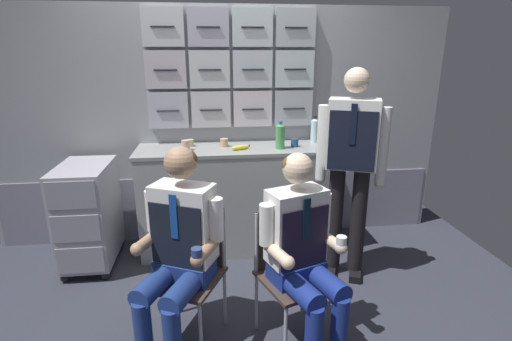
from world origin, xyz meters
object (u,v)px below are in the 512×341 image
(crew_member_left, at_px, (178,245))
(espresso_cup_small, at_px, (295,142))
(folding_chair_left, at_px, (192,258))
(service_trolley, at_px, (88,213))
(crew_member_standing, at_px, (351,159))
(snack_banana, at_px, (241,147))
(crew_member_right, at_px, (303,249))
(folding_chair_right, at_px, (288,260))
(sparkling_bottle_green, at_px, (315,130))

(crew_member_left, relative_size, espresso_cup_small, 17.54)
(folding_chair_left, xyz_separation_m, crew_member_left, (-0.07, -0.14, 0.18))
(service_trolley, height_order, folding_chair_left, service_trolley)
(crew_member_standing, distance_m, snack_banana, 0.93)
(folding_chair_left, height_order, crew_member_standing, crew_member_standing)
(crew_member_right, bearing_deg, folding_chair_right, 110.65)
(service_trolley, relative_size, crew_member_left, 0.70)
(crew_member_right, height_order, espresso_cup_small, crew_member_right)
(service_trolley, height_order, snack_banana, snack_banana)
(sparkling_bottle_green, bearing_deg, service_trolley, -171.54)
(crew_member_left, bearing_deg, folding_chair_left, 65.09)
(folding_chair_right, relative_size, snack_banana, 4.82)
(snack_banana, bearing_deg, service_trolley, -176.60)
(sparkling_bottle_green, bearing_deg, crew_member_right, -106.86)
(snack_banana, bearing_deg, crew_member_left, -111.95)
(folding_chair_left, xyz_separation_m, folding_chair_right, (0.60, -0.09, 0.00))
(crew_member_right, height_order, crew_member_standing, crew_member_standing)
(crew_member_left, bearing_deg, sparkling_bottle_green, 49.48)
(crew_member_left, height_order, espresso_cup_small, crew_member_left)
(crew_member_left, xyz_separation_m, crew_member_standing, (1.26, 0.66, 0.29))
(crew_member_left, bearing_deg, crew_member_right, -7.51)
(service_trolley, height_order, crew_member_left, crew_member_left)
(crew_member_left, height_order, crew_member_right, crew_member_left)
(service_trolley, height_order, crew_member_standing, crew_member_standing)
(snack_banana, bearing_deg, crew_member_right, -78.05)
(folding_chair_right, xyz_separation_m, sparkling_bottle_green, (0.50, 1.30, 0.56))
(folding_chair_right, relative_size, crew_member_standing, 0.50)
(crew_member_right, bearing_deg, service_trolley, 143.16)
(folding_chair_left, xyz_separation_m, sparkling_bottle_green, (1.10, 1.22, 0.56))
(folding_chair_right, relative_size, espresso_cup_small, 11.63)
(crew_member_left, height_order, folding_chair_right, crew_member_left)
(service_trolley, bearing_deg, crew_member_left, -52.17)
(espresso_cup_small, xyz_separation_m, snack_banana, (-0.48, -0.05, -0.02))
(crew_member_left, distance_m, sparkling_bottle_green, 1.83)
(folding_chair_right, height_order, snack_banana, snack_banana)
(crew_member_right, xyz_separation_m, espresso_cup_small, (0.22, 1.29, 0.33))
(folding_chair_right, bearing_deg, espresso_cup_small, 76.30)
(service_trolley, bearing_deg, crew_member_right, -36.84)
(crew_member_right, distance_m, snack_banana, 1.30)
(folding_chair_right, relative_size, sparkling_bottle_green, 3.46)
(crew_member_right, relative_size, espresso_cup_small, 17.06)
(crew_member_standing, height_order, espresso_cup_small, crew_member_standing)
(crew_member_left, bearing_deg, crew_member_standing, 27.59)
(espresso_cup_small, bearing_deg, service_trolley, -175.80)
(folding_chair_left, bearing_deg, sparkling_bottle_green, 47.98)
(crew_member_standing, height_order, sparkling_bottle_green, crew_member_standing)
(service_trolley, bearing_deg, folding_chair_left, -45.82)
(crew_member_left, relative_size, snack_banana, 7.26)
(folding_chair_left, distance_m, espresso_cup_small, 1.45)
(folding_chair_left, bearing_deg, crew_member_left, -114.91)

